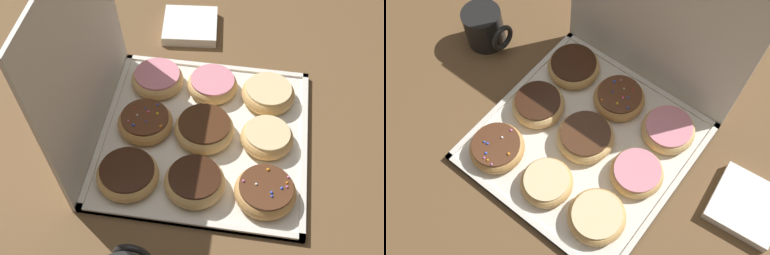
# 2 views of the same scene
# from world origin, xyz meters

# --- Properties ---
(ground_plane) EXTENTS (3.00, 3.00, 0.00)m
(ground_plane) POSITION_xyz_m (0.00, 0.00, 0.00)
(ground_plane) COLOR brown
(donut_box) EXTENTS (0.42, 0.42, 0.01)m
(donut_box) POSITION_xyz_m (0.00, 0.00, 0.01)
(donut_box) COLOR silver
(donut_box) RESTS_ON ground
(box_lid_open) EXTENTS (0.42, 0.04, 0.38)m
(box_lid_open) POSITION_xyz_m (0.00, 0.23, 0.19)
(box_lid_open) COLOR silver
(box_lid_open) RESTS_ON ground
(sprinkle_donut_0) EXTENTS (0.12, 0.12, 0.04)m
(sprinkle_donut_0) POSITION_xyz_m (-0.13, -0.13, 0.03)
(sprinkle_donut_0) COLOR tan
(sprinkle_donut_0) RESTS_ON donut_box
(glazed_ring_donut_1) EXTENTS (0.11, 0.11, 0.03)m
(glazed_ring_donut_1) POSITION_xyz_m (0.00, -0.13, 0.03)
(glazed_ring_donut_1) COLOR tan
(glazed_ring_donut_1) RESTS_ON donut_box
(glazed_ring_donut_2) EXTENTS (0.11, 0.11, 0.04)m
(glazed_ring_donut_2) POSITION_xyz_m (0.12, -0.12, 0.03)
(glazed_ring_donut_2) COLOR tan
(glazed_ring_donut_2) RESTS_ON donut_box
(chocolate_frosted_donut_3) EXTENTS (0.12, 0.12, 0.04)m
(chocolate_frosted_donut_3) POSITION_xyz_m (-0.13, 0.00, 0.03)
(chocolate_frosted_donut_3) COLOR #E5B770
(chocolate_frosted_donut_3) RESTS_ON donut_box
(chocolate_frosted_donut_4) EXTENTS (0.12, 0.12, 0.04)m
(chocolate_frosted_donut_4) POSITION_xyz_m (0.00, 0.00, 0.03)
(chocolate_frosted_donut_4) COLOR #E5B770
(chocolate_frosted_donut_4) RESTS_ON donut_box
(pink_frosted_donut_5) EXTENTS (0.11, 0.11, 0.03)m
(pink_frosted_donut_5) POSITION_xyz_m (0.13, -0.00, 0.03)
(pink_frosted_donut_5) COLOR tan
(pink_frosted_donut_5) RESTS_ON donut_box
(chocolate_frosted_donut_6) EXTENTS (0.12, 0.12, 0.04)m
(chocolate_frosted_donut_6) POSITION_xyz_m (-0.13, 0.13, 0.03)
(chocolate_frosted_donut_6) COLOR tan
(chocolate_frosted_donut_6) RESTS_ON donut_box
(sprinkle_donut_7) EXTENTS (0.11, 0.11, 0.04)m
(sprinkle_donut_7) POSITION_xyz_m (-0.00, 0.12, 0.03)
(sprinkle_donut_7) COLOR tan
(sprinkle_donut_7) RESTS_ON donut_box
(pink_frosted_donut_8) EXTENTS (0.11, 0.11, 0.04)m
(pink_frosted_donut_8) POSITION_xyz_m (0.13, 0.12, 0.03)
(pink_frosted_donut_8) COLOR #E5B770
(pink_frosted_donut_8) RESTS_ON donut_box
(coffee_mug) EXTENTS (0.11, 0.09, 0.09)m
(coffee_mug) POSITION_xyz_m (-0.36, 0.08, 0.05)
(coffee_mug) COLOR black
(coffee_mug) RESTS_ON ground
(napkin_stack) EXTENTS (0.14, 0.14, 0.02)m
(napkin_stack) POSITION_xyz_m (0.34, 0.08, 0.01)
(napkin_stack) COLOR white
(napkin_stack) RESTS_ON ground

